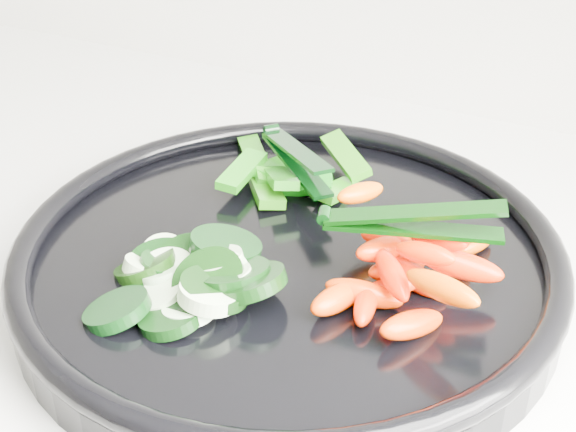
% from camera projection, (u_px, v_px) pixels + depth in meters
% --- Properties ---
extents(veggie_tray, '(0.39, 0.39, 0.04)m').
position_uv_depth(veggie_tray, '(288.00, 259.00, 0.55)').
color(veggie_tray, black).
rests_on(veggie_tray, counter).
extents(cucumber_pile, '(0.13, 0.14, 0.04)m').
position_uv_depth(cucumber_pile, '(193.00, 275.00, 0.51)').
color(cucumber_pile, black).
rests_on(cucumber_pile, veggie_tray).
extents(carrot_pile, '(0.13, 0.15, 0.05)m').
position_uv_depth(carrot_pile, '(405.00, 267.00, 0.50)').
color(carrot_pile, red).
rests_on(carrot_pile, veggie_tray).
extents(pepper_pile, '(0.13, 0.12, 0.03)m').
position_uv_depth(pepper_pile, '(286.00, 175.00, 0.63)').
color(pepper_pile, '#226209').
rests_on(pepper_pile, veggie_tray).
extents(tong_carrot, '(0.11, 0.05, 0.02)m').
position_uv_depth(tong_carrot, '(407.00, 220.00, 0.49)').
color(tong_carrot, black).
rests_on(tong_carrot, carrot_pile).
extents(tong_pepper, '(0.09, 0.09, 0.02)m').
position_uv_depth(tong_pepper, '(294.00, 155.00, 0.62)').
color(tong_pepper, black).
rests_on(tong_pepper, pepper_pile).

